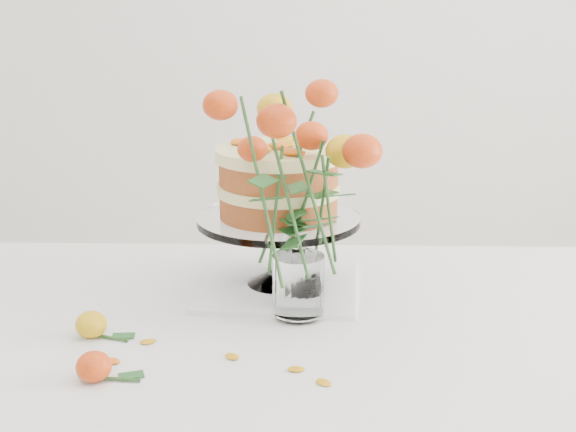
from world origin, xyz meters
name	(u,v)px	position (x,y,z in m)	size (l,w,h in m)	color
table	(309,376)	(0.00, 0.00, 0.67)	(1.43, 0.93, 0.76)	tan
napkin	(279,285)	(-0.06, 0.20, 0.76)	(0.29, 0.29, 0.01)	white
cake_stand	(278,190)	(-0.06, 0.20, 0.95)	(0.31, 0.31, 0.27)	white
rose_vase	(299,168)	(-0.02, 0.06, 1.02)	(0.38, 0.38, 0.45)	white
loose_rose_near	(91,325)	(-0.36, -0.03, 0.78)	(0.09, 0.05, 0.04)	gold
loose_rose_far	(94,367)	(-0.31, -0.18, 0.78)	(0.09, 0.05, 0.04)	red
stray_petal_a	(232,357)	(-0.12, -0.10, 0.76)	(0.03, 0.02, 0.00)	orange
stray_petal_b	(296,369)	(-0.02, -0.14, 0.76)	(0.03, 0.02, 0.00)	orange
stray_petal_c	(324,383)	(0.02, -0.18, 0.76)	(0.03, 0.02, 0.00)	orange
stray_petal_d	(148,342)	(-0.26, -0.05, 0.76)	(0.03, 0.02, 0.00)	orange
stray_petal_e	(113,361)	(-0.30, -0.12, 0.76)	(0.03, 0.02, 0.00)	orange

